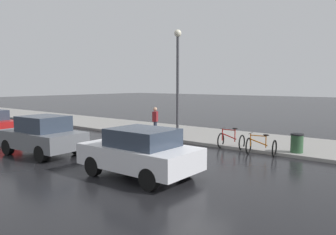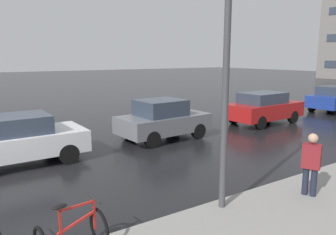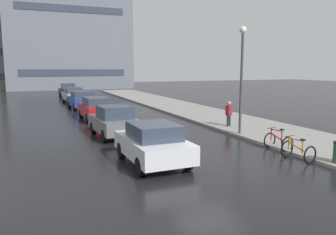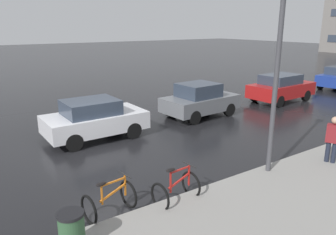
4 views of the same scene
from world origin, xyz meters
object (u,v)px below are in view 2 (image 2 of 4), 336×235
Objects in this scene: streetlamp at (227,44)px; car_red at (264,108)px; car_white at (20,139)px; pedestrian at (311,164)px; bicycle_second at (72,235)px; car_grey at (163,120)px; car_blue at (335,99)px.

car_red is at bearing 126.00° from streetlamp.
car_white is 2.38× the size of pedestrian.
car_white is at bearing 178.32° from bicycle_second.
car_grey is at bearing -91.10° from car_red.
car_grey is at bearing -89.97° from car_blue.
pedestrian is at bearing 72.37° from streetlamp.
car_blue is at bearing 91.04° from car_red.
car_red is 0.73× the size of streetlamp.
car_white is at bearing -88.05° from car_grey.
car_grey is at bearing 158.76° from streetlamp.
car_white is 1.01× the size of car_grey.
car_red reaches higher than car_blue.
car_white is at bearing -142.26° from pedestrian.
pedestrian is (6.85, -0.28, 0.10)m from car_grey.
pedestrian is (0.88, 5.33, 0.52)m from bicycle_second.
car_grey is at bearing 91.95° from car_white.
car_white is at bearing -89.64° from car_red.
car_blue is (-0.19, 18.01, 0.00)m from car_white.
bicycle_second is at bearing -93.71° from streetlamp.
streetlamp is at bearing -107.63° from pedestrian.
bicycle_second is 0.20× the size of streetlamp.
bicycle_second is 0.27× the size of car_red.
pedestrian is at bearing -2.36° from car_grey.
streetlamp is at bearing 86.29° from bicycle_second.
car_white is at bearing -89.39° from car_blue.
car_white is 18.01m from car_blue.
car_blue is 0.70× the size of streetlamp.
car_blue is at bearing 112.44° from streetlamp.
car_blue is (-5.97, 18.18, 0.40)m from bicycle_second.
car_red is 9.17m from pedestrian.
car_blue is (-0.12, 6.63, -0.02)m from car_red.
car_red is (-5.85, 11.55, 0.42)m from bicycle_second.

